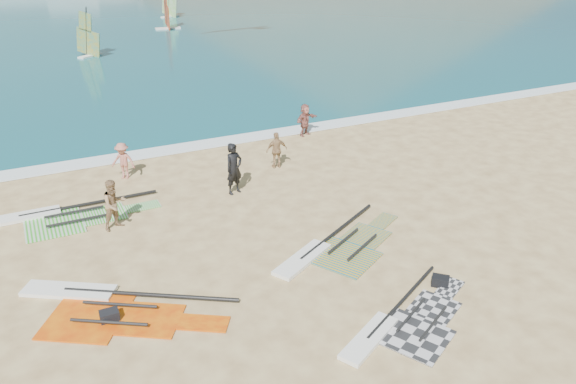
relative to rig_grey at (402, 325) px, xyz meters
name	(u,v)px	position (x,y,z in m)	size (l,w,h in m)	color
ground	(316,285)	(-1.07, 2.58, -0.05)	(300.00, 300.00, 0.00)	#E1C784
surf_line	(188,148)	(-1.07, 14.88, -0.05)	(300.00, 1.20, 0.04)	white
rig_grey	(402,325)	(0.00, 0.00, 0.00)	(4.87, 3.30, 0.19)	#262628
rig_green	(60,216)	(-7.14, 10.09, 0.00)	(5.93, 2.32, 0.20)	green
rig_orange	(334,249)	(0.35, 3.99, 0.00)	(5.48, 3.79, 0.20)	#FFA80A
rig_red	(104,305)	(-6.62, 4.16, 0.00)	(5.34, 4.50, 0.20)	red
gear_bag_near	(110,316)	(-6.59, 3.46, 0.10)	(0.47, 0.34, 0.30)	black
gear_bag_far	(440,281)	(2.07, 1.02, 0.09)	(0.47, 0.33, 0.28)	black
person_wetsuit	(234,169)	(-0.90, 9.34, 0.95)	(0.73, 0.48, 1.99)	black
beachgoer_left	(114,204)	(-5.47, 8.47, 0.82)	(0.85, 0.66, 1.74)	#957350
beachgoer_mid	(123,161)	(-4.40, 12.59, 0.70)	(0.97, 0.56, 1.51)	#B76B5C
beachgoer_back	(277,150)	(1.61, 10.95, 0.73)	(0.91, 0.38, 1.55)	#A68057
beachgoer_right	(305,120)	(4.57, 14.08, 0.74)	(1.46, 0.46, 1.57)	#9E5D54
windsurfer_left	(88,42)	(-2.07, 38.28, 1.12)	(2.04, 2.07, 3.85)	white
windsurfer_centre	(167,16)	(7.11, 49.13, 1.28)	(2.59, 3.08, 4.61)	white
windsurfer_right	(169,6)	(9.63, 57.60, 1.18)	(2.33, 2.56, 4.13)	white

